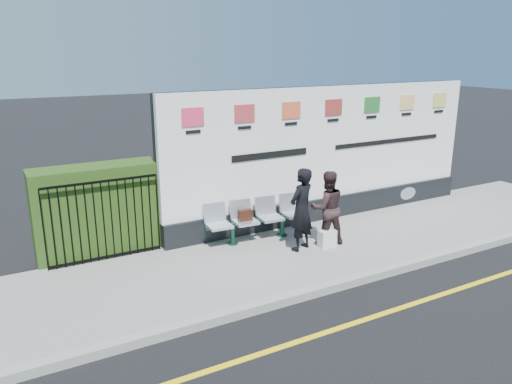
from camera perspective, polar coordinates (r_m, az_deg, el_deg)
ground at (r=8.95m, az=20.54°, el=-10.91°), size 80.00×80.00×0.00m
pavement at (r=10.53m, az=10.30°, el=-5.61°), size 14.00×3.00×0.12m
kerb at (r=9.52m, az=16.03°, el=-8.36°), size 14.00×0.18×0.14m
yellow_line at (r=8.95m, az=20.54°, el=-10.89°), size 14.00×0.10×0.01m
billboard at (r=11.45m, az=8.35°, el=3.36°), size 8.00×0.30×3.00m
hedge at (r=9.92m, az=-17.61°, el=-1.92°), size 2.35×0.70×1.70m
railing at (r=9.52m, az=-17.01°, el=-3.12°), size 2.05×0.06×1.54m
bench at (r=10.23m, az=0.21°, el=-4.26°), size 2.18×0.72×0.46m
woman_left at (r=9.61m, az=5.20°, el=-2.00°), size 0.69×0.58×1.63m
woman_right at (r=9.99m, az=8.11°, el=-1.78°), size 0.84×0.73×1.50m
handbag_brown at (r=10.01m, az=-1.25°, el=-2.66°), size 0.30×0.15×0.22m
carrier_bag_white at (r=10.00m, az=8.12°, el=-5.29°), size 0.34×0.20×0.34m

